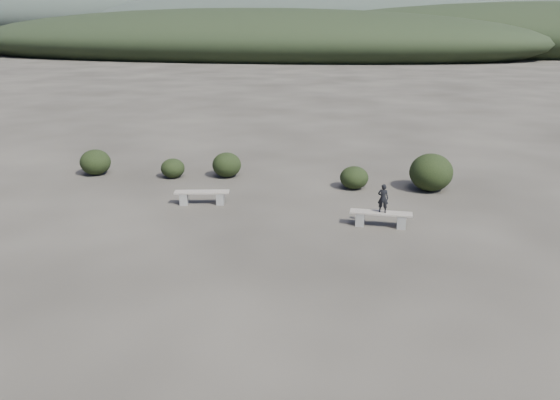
# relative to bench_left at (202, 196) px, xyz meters

# --- Properties ---
(ground) EXTENTS (1200.00, 1200.00, 0.00)m
(ground) POSITION_rel_bench_left_xyz_m (2.99, -5.71, -0.30)
(ground) COLOR #2B2721
(ground) RESTS_ON ground
(bench_left) EXTENTS (2.04, 0.86, 0.50)m
(bench_left) POSITION_rel_bench_left_xyz_m (0.00, 0.00, 0.00)
(bench_left) COLOR gray
(bench_left) RESTS_ON ground
(bench_right) EXTENTS (2.02, 0.43, 0.50)m
(bench_right) POSITION_rel_bench_left_xyz_m (6.53, -1.01, 0.00)
(bench_right) COLOR gray
(bench_right) RESTS_ON ground
(seated_person) EXTENTS (0.37, 0.26, 0.96)m
(seated_person) POSITION_rel_bench_left_xyz_m (6.56, -1.01, 0.68)
(seated_person) COLOR black
(seated_person) RESTS_ON bench_right
(shrub_a) EXTENTS (1.02, 1.02, 0.83)m
(shrub_a) POSITION_rel_bench_left_xyz_m (-2.43, 3.18, 0.11)
(shrub_a) COLOR black
(shrub_a) RESTS_ON ground
(shrub_b) EXTENTS (1.25, 1.25, 1.07)m
(shrub_b) POSITION_rel_bench_left_xyz_m (-0.19, 3.77, 0.23)
(shrub_b) COLOR black
(shrub_b) RESTS_ON ground
(shrub_c) EXTENTS (1.14, 1.14, 0.92)m
(shrub_c) POSITION_rel_bench_left_xyz_m (5.34, 3.12, 0.15)
(shrub_c) COLOR black
(shrub_c) RESTS_ON ground
(shrub_d) EXTENTS (1.70, 1.70, 1.49)m
(shrub_d) POSITION_rel_bench_left_xyz_m (8.34, 3.49, 0.44)
(shrub_d) COLOR black
(shrub_d) RESTS_ON ground
(shrub_f) EXTENTS (1.32, 1.32, 1.11)m
(shrub_f) POSITION_rel_bench_left_xyz_m (-5.95, 2.97, 0.25)
(shrub_f) COLOR black
(shrub_f) RESTS_ON ground
(mountain_ridges) EXTENTS (500.00, 400.00, 56.00)m
(mountain_ridges) POSITION_rel_bench_left_xyz_m (-4.49, 333.35, 10.53)
(mountain_ridges) COLOR black
(mountain_ridges) RESTS_ON ground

